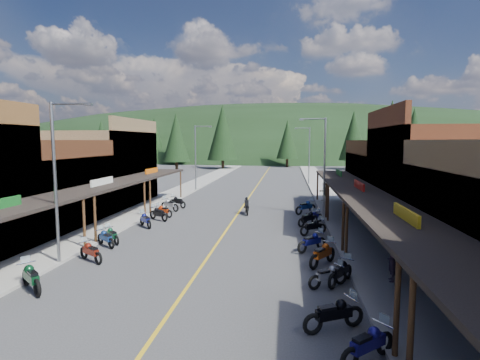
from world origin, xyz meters
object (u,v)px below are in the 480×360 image
(bike_west_8, at_px, (145,219))
(pedestrian_east_b, at_px, (324,191))
(pine_0, at_px, (102,139))
(bike_west_9, at_px, (158,213))
(bike_east_3, at_px, (334,312))
(bike_east_7, at_px, (312,241))
(shop_west_2, at_px, (36,191))
(pine_8, at_px, (137,142))
(streetlight_3, at_px, (308,153))
(bike_east_2, at_px, (368,343))
(bike_west_4, at_px, (31,276))
(pedestrian_east_a, at_px, (392,261))
(bike_west_6, at_px, (106,237))
(bike_east_5, at_px, (340,271))
(bike_west_10, at_px, (163,210))
(shop_west_3, at_px, (101,168))
(bike_east_4, at_px, (328,275))
(pine_5, at_px, (414,133))
(bike_east_10, at_px, (312,216))
(bike_east_9, at_px, (308,218))
(streetlight_0, at_px, (58,176))
(pine_3, at_px, (287,139))
(pine_2, at_px, (223,132))
(pine_4, at_px, (353,136))
(bike_west_11, at_px, (170,204))
(streetlight_1, at_px, (197,155))
(pine_10, at_px, (176,138))
(pine_7, at_px, (155,137))
(pine_9, at_px, (404,139))
(bike_west_12, at_px, (177,201))
(streetlight_2, at_px, (323,162))
(shop_east_2, at_px, (444,183))
(bike_east_8, at_px, (313,226))

(bike_west_8, xyz_separation_m, pedestrian_east_b, (13.65, 12.93, 0.49))
(pine_0, height_order, bike_west_9, pine_0)
(bike_east_3, xyz_separation_m, bike_east_7, (-0.15, 8.86, -0.02))
(shop_west_2, bearing_deg, pine_8, 102.15)
(streetlight_3, relative_size, bike_east_2, 3.82)
(bike_east_7, bearing_deg, bike_west_4, -102.07)
(bike_west_4, bearing_deg, shop_west_2, 73.76)
(bike_east_7, bearing_deg, pedestrian_east_a, -8.68)
(bike_west_6, relative_size, bike_east_5, 0.95)
(bike_west_4, height_order, bike_west_10, bike_west_4)
(shop_west_3, relative_size, bike_west_6, 5.55)
(pedestrian_east_a, relative_size, pedestrian_east_b, 0.94)
(shop_west_3, xyz_separation_m, bike_east_5, (20.24, -18.13, -2.93))
(shop_west_2, xyz_separation_m, bike_east_4, (19.64, -8.94, -1.99))
(pine_5, height_order, bike_east_10, pine_5)
(bike_west_8, bearing_deg, bike_east_9, -31.28)
(streetlight_0, bearing_deg, shop_west_2, 131.45)
(bike_west_9, xyz_separation_m, bike_east_9, (11.40, -0.38, -0.01))
(bike_west_10, height_order, bike_east_5, bike_east_5)
(pine_3, bearing_deg, bike_west_6, -98.56)
(pine_2, distance_m, bike_west_8, 56.32)
(bike_west_6, bearing_deg, bike_east_5, -69.98)
(pine_2, relative_size, pine_3, 1.27)
(pine_4, xyz_separation_m, pine_5, (16.00, 12.00, 0.75))
(bike_west_8, xyz_separation_m, bike_west_11, (-0.24, 6.29, 0.04))
(shop_west_3, distance_m, bike_west_8, 12.32)
(bike_west_4, xyz_separation_m, bike_west_9, (0.48, 13.87, -0.04))
(streetlight_1, xyz_separation_m, pine_0, (-33.05, 40.00, 2.02))
(pine_10, relative_size, bike_west_11, 5.32)
(pine_2, xyz_separation_m, bike_east_7, (15.54, -60.08, -7.39))
(pine_5, height_order, pine_7, pine_5)
(pine_3, xyz_separation_m, pine_9, (20.00, -21.00, -0.10))
(pine_7, distance_m, bike_west_8, 78.45)
(bike_east_5, bearing_deg, bike_west_8, 176.53)
(pine_2, xyz_separation_m, bike_east_9, (15.67, -53.73, -7.40))
(pine_10, height_order, bike_west_12, pine_10)
(pine_7, bearing_deg, streetlight_1, -65.12)
(bike_east_5, distance_m, pedestrian_east_b, 22.12)
(bike_west_6, xyz_separation_m, bike_east_7, (11.87, 0.59, 0.04))
(streetlight_0, xyz_separation_m, pine_0, (-33.05, 68.00, 2.02))
(streetlight_2, distance_m, bike_east_3, 19.36)
(streetlight_0, distance_m, bike_west_10, 12.71)
(streetlight_1, bearing_deg, shop_west_2, -108.52)
(streetlight_2, bearing_deg, bike_east_10, -109.88)
(pine_9, height_order, bike_west_11, pine_9)
(shop_east_2, bearing_deg, pine_10, 123.35)
(pine_7, relative_size, bike_west_12, 5.94)
(pine_8, xyz_separation_m, bike_west_9, (16.27, -35.35, -5.38))
(bike_east_2, relative_size, bike_east_8, 1.02)
(pine_2, height_order, bike_east_5, pine_2)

